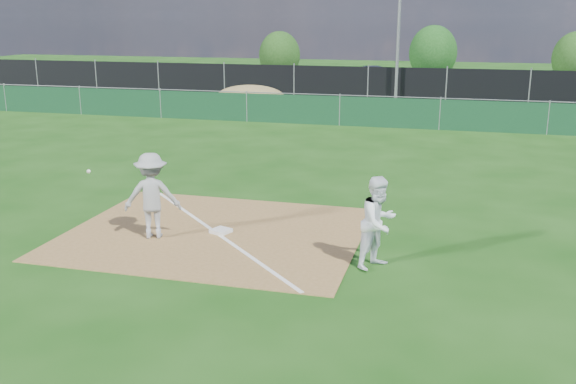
% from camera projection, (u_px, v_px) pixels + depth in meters
% --- Properties ---
extents(ground, '(90.00, 90.00, 0.00)m').
position_uv_depth(ground, '(312.00, 149.00, 21.72)').
color(ground, '#15420E').
rests_on(ground, ground).
extents(infield_dirt, '(6.00, 5.00, 0.02)m').
position_uv_depth(infield_dirt, '(215.00, 233.00, 13.33)').
color(infield_dirt, olive).
rests_on(infield_dirt, ground).
extents(foul_line, '(5.01, 5.01, 0.01)m').
position_uv_depth(foul_line, '(215.00, 232.00, 13.33)').
color(foul_line, white).
rests_on(foul_line, infield_dirt).
extents(green_fence, '(44.00, 0.05, 1.20)m').
position_uv_depth(green_fence, '(340.00, 111.00, 26.21)').
color(green_fence, '#0E351D').
rests_on(green_fence, ground).
extents(dirt_mound, '(3.38, 2.60, 1.17)m').
position_uv_depth(dirt_mound, '(250.00, 97.00, 30.72)').
color(dirt_mound, olive).
rests_on(dirt_mound, ground).
extents(black_fence, '(46.00, 0.04, 1.80)m').
position_uv_depth(black_fence, '(368.00, 84.00, 33.58)').
color(black_fence, black).
rests_on(black_fence, ground).
extents(parking_lot, '(46.00, 9.00, 0.01)m').
position_uv_depth(parking_lot, '(379.00, 91.00, 38.47)').
color(parking_lot, black).
rests_on(parking_lot, ground).
extents(light_pole, '(0.16, 0.16, 8.00)m').
position_uv_depth(light_pole, '(399.00, 23.00, 32.10)').
color(light_pole, slate).
rests_on(light_pole, ground).
extents(first_base, '(0.46, 0.46, 0.07)m').
position_uv_depth(first_base, '(221.00, 231.00, 13.30)').
color(first_base, silver).
rests_on(first_base, infield_dirt).
extents(play_at_first, '(2.02, 0.99, 1.74)m').
position_uv_depth(play_at_first, '(152.00, 196.00, 12.83)').
color(play_at_first, '#A5A5A7').
rests_on(play_at_first, infield_dirt).
extents(runner, '(0.97, 1.03, 1.68)m').
position_uv_depth(runner, '(379.00, 222.00, 11.34)').
color(runner, white).
rests_on(runner, ground).
extents(car_left, '(4.33, 2.00, 1.44)m').
position_uv_depth(car_left, '(270.00, 76.00, 39.83)').
color(car_left, '#B6B9BF').
rests_on(car_left, parking_lot).
extents(car_mid, '(4.71, 2.12, 1.50)m').
position_uv_depth(car_mid, '(379.00, 80.00, 37.42)').
color(car_mid, black).
rests_on(car_mid, parking_lot).
extents(car_right, '(4.34, 2.98, 1.17)m').
position_uv_depth(car_right, '(492.00, 84.00, 36.49)').
color(car_right, black).
rests_on(car_right, parking_lot).
extents(tree_left, '(2.83, 2.83, 3.35)m').
position_uv_depth(tree_left, '(280.00, 55.00, 44.18)').
color(tree_left, '#382316').
rests_on(tree_left, ground).
extents(tree_mid, '(3.18, 3.18, 3.77)m').
position_uv_depth(tree_mid, '(433.00, 53.00, 43.09)').
color(tree_mid, '#382316').
rests_on(tree_mid, ground).
extents(tree_right, '(2.89, 2.89, 3.43)m').
position_uv_depth(tree_right, '(576.00, 58.00, 40.81)').
color(tree_right, '#382316').
rests_on(tree_right, ground).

